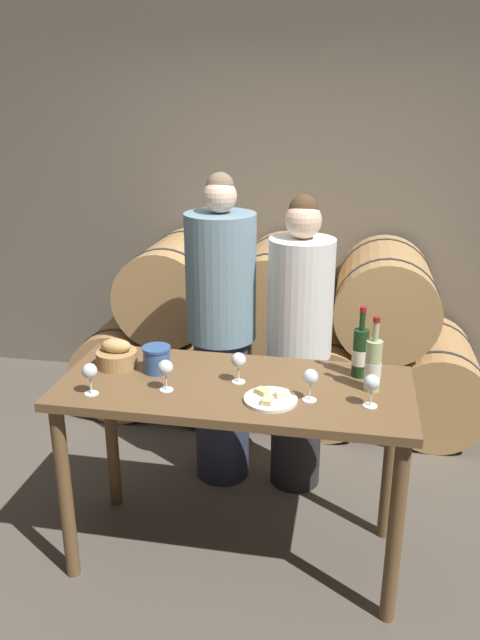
# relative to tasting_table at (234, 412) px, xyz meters

# --- Properties ---
(ground_plane) EXTENTS (10.00, 10.00, 0.00)m
(ground_plane) POSITION_rel_tasting_table_xyz_m (0.00, 0.00, -0.77)
(ground_plane) COLOR #564F44
(stone_wall_back) EXTENTS (10.00, 0.12, 3.20)m
(stone_wall_back) POSITION_rel_tasting_table_xyz_m (0.00, 2.05, 0.83)
(stone_wall_back) COLOR #706656
(stone_wall_back) RESTS_ON ground_plane
(barrel_stack) EXTENTS (2.72, 0.85, 1.20)m
(barrel_stack) POSITION_rel_tasting_table_xyz_m (0.00, 1.51, -0.22)
(barrel_stack) COLOR tan
(barrel_stack) RESTS_ON ground_plane
(tasting_table) EXTENTS (1.54, 0.66, 0.91)m
(tasting_table) POSITION_rel_tasting_table_xyz_m (0.00, 0.00, 0.00)
(tasting_table) COLOR brown
(tasting_table) RESTS_ON ground_plane
(person_left) EXTENTS (0.37, 0.37, 1.74)m
(person_left) POSITION_rel_tasting_table_xyz_m (-0.20, 0.67, 0.11)
(person_left) COLOR #2D334C
(person_left) RESTS_ON ground_plane
(person_right) EXTENTS (0.34, 0.34, 1.64)m
(person_right) POSITION_rel_tasting_table_xyz_m (0.22, 0.67, 0.06)
(person_right) COLOR #232326
(person_right) RESTS_ON ground_plane
(wine_bottle_red) EXTENTS (0.07, 0.07, 0.33)m
(wine_bottle_red) POSITION_rel_tasting_table_xyz_m (0.53, 0.19, 0.25)
(wine_bottle_red) COLOR #193819
(wine_bottle_red) RESTS_ON tasting_table
(wine_bottle_white) EXTENTS (0.07, 0.07, 0.33)m
(wine_bottle_white) POSITION_rel_tasting_table_xyz_m (0.59, 0.05, 0.25)
(wine_bottle_white) COLOR #ADBC7F
(wine_bottle_white) RESTS_ON tasting_table
(blue_crock) EXTENTS (0.13, 0.13, 0.12)m
(blue_crock) POSITION_rel_tasting_table_xyz_m (-0.37, 0.06, 0.20)
(blue_crock) COLOR #335693
(blue_crock) RESTS_ON tasting_table
(bread_basket) EXTENTS (0.19, 0.19, 0.13)m
(bread_basket) POSITION_rel_tasting_table_xyz_m (-0.57, 0.09, 0.19)
(bread_basket) COLOR #A87F4C
(bread_basket) RESTS_ON tasting_table
(cheese_plate) EXTENTS (0.22, 0.22, 0.04)m
(cheese_plate) POSITION_rel_tasting_table_xyz_m (0.18, -0.13, 0.15)
(cheese_plate) COLOR white
(cheese_plate) RESTS_ON tasting_table
(wine_glass_far_left) EXTENTS (0.06, 0.06, 0.14)m
(wine_glass_far_left) POSITION_rel_tasting_table_xyz_m (-0.57, -0.21, 0.24)
(wine_glass_far_left) COLOR white
(wine_glass_far_left) RESTS_ON tasting_table
(wine_glass_left) EXTENTS (0.06, 0.06, 0.14)m
(wine_glass_left) POSITION_rel_tasting_table_xyz_m (-0.27, -0.11, 0.24)
(wine_glass_left) COLOR white
(wine_glass_left) RESTS_ON tasting_table
(wine_glass_center) EXTENTS (0.06, 0.06, 0.14)m
(wine_glass_center) POSITION_rel_tasting_table_xyz_m (0.01, 0.02, 0.24)
(wine_glass_center) COLOR white
(wine_glass_center) RESTS_ON tasting_table
(wine_glass_right) EXTENTS (0.06, 0.06, 0.14)m
(wine_glass_right) POSITION_rel_tasting_table_xyz_m (0.34, -0.10, 0.24)
(wine_glass_right) COLOR white
(wine_glass_right) RESTS_ON tasting_table
(wine_glass_far_right) EXTENTS (0.06, 0.06, 0.14)m
(wine_glass_far_right) POSITION_rel_tasting_table_xyz_m (0.58, -0.10, 0.24)
(wine_glass_far_right) COLOR white
(wine_glass_far_right) RESTS_ON tasting_table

